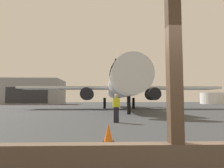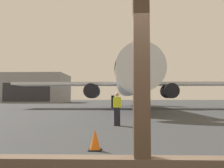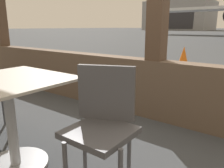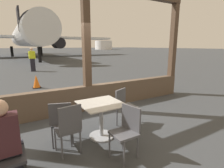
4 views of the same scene
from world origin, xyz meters
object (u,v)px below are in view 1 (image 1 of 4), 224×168
object	(u,v)px
distant_hangar	(35,92)
fuel_storage_tank	(212,98)
airplane	(120,86)
traffic_cone	(108,134)
ground_crew_worker	(116,108)

from	to	relation	value
distant_hangar	fuel_storage_tank	xyz separation A→B (m)	(64.23, 1.94, -2.21)
airplane	distant_hangar	size ratio (longest dim) A/B	1.69
traffic_cone	distant_hangar	distance (m)	70.16
airplane	distant_hangar	xyz separation A→B (m)	(-27.05, 40.16, 0.66)
airplane	traffic_cone	world-z (taller)	airplane
distant_hangar	fuel_storage_tank	bearing A→B (deg)	1.73
fuel_storage_tank	ground_crew_worker	bearing A→B (deg)	-122.22
airplane	ground_crew_worker	world-z (taller)	airplane
ground_crew_worker	traffic_cone	bearing A→B (deg)	-95.62
traffic_cone	fuel_storage_tank	world-z (taller)	fuel_storage_tank
ground_crew_worker	fuel_storage_tank	size ratio (longest dim) A/B	0.21
airplane	fuel_storage_tank	size ratio (longest dim) A/B	3.92
ground_crew_worker	distant_hangar	bearing A→B (deg)	113.07
fuel_storage_tank	airplane	bearing A→B (deg)	-131.45
ground_crew_worker	fuel_storage_tank	world-z (taller)	fuel_storage_tank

